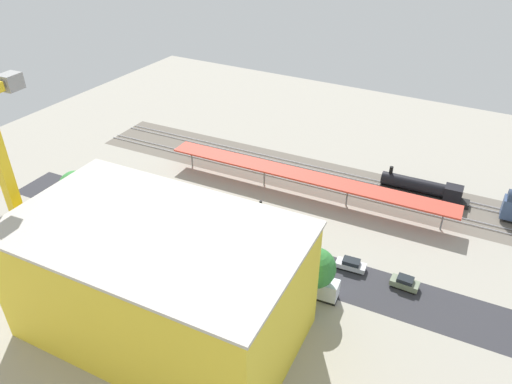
{
  "coord_description": "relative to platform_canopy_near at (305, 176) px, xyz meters",
  "views": [
    {
      "loc": [
        -31.11,
        57.0,
        49.48
      ],
      "look_at": [
        0.94,
        -1.01,
        7.8
      ],
      "focal_mm": 33.57,
      "sensor_mm": 36.0,
      "label": 1
    }
  ],
  "objects": [
    {
      "name": "traffic_light",
      "position": [
        1.28,
        15.11,
        0.33
      ],
      "size": [
        0.5,
        0.36,
        6.78
      ],
      "color": "#333333",
      "rests_on": "ground"
    },
    {
      "name": "platform_canopy_near",
      "position": [
        0.0,
        0.0,
        0.0
      ],
      "size": [
        56.35,
        7.13,
        4.35
      ],
      "color": "#C63D2D",
      "rests_on": "ground"
    },
    {
      "name": "street_tree_2",
      "position": [
        22.62,
        25.39,
        0.88
      ],
      "size": [
        5.19,
        5.19,
        7.63
      ],
      "color": "brown",
      "rests_on": "ground"
    },
    {
      "name": "box_truck_0",
      "position": [
        16.35,
        23.88,
        -2.34
      ],
      "size": [
        10.14,
        2.4,
        3.7
      ],
      "color": "black",
      "rests_on": "ground"
    },
    {
      "name": "ground_plane",
      "position": [
        1.54,
        15.52,
        -4.14
      ],
      "size": [
        154.84,
        154.84,
        0.0
      ],
      "primitive_type": "plane",
      "color": "#9E998C",
      "rests_on": "ground"
    },
    {
      "name": "street_tree_4",
      "position": [
        -12.65,
        25.04,
        1.81
      ],
      "size": [
        5.66,
        5.66,
        8.78
      ],
      "color": "brown",
      "rests_on": "ground"
    },
    {
      "name": "rail_bed",
      "position": [
        1.54,
        -7.26,
        -4.13
      ],
      "size": [
        97.35,
        18.82,
        0.01
      ],
      "primitive_type": "cube",
      "rotation": [
        0.0,
        0.0,
        0.05
      ],
      "color": "#665E54",
      "rests_on": "ground"
    },
    {
      "name": "locomotive",
      "position": [
        -20.45,
        -10.36,
        -2.41
      ],
      "size": [
        16.5,
        3.31,
        4.9
      ],
      "color": "black",
      "rests_on": "ground"
    },
    {
      "name": "street_tree_3",
      "position": [
        1.95,
        23.85,
        1.69
      ],
      "size": [
        5.64,
        5.64,
        8.66
      ],
      "color": "brown",
      "rests_on": "ground"
    },
    {
      "name": "construction_roof_slab",
      "position": [
        2.51,
        39.37,
        12.17
      ],
      "size": [
        36.35,
        22.34,
        0.4
      ],
      "primitive_type": "cube",
      "rotation": [
        0.0,
        0.0,
        0.05
      ],
      "color": "#B7B2A8",
      "rests_on": "construction_building"
    },
    {
      "name": "box_truck_2",
      "position": [
        13.28,
        24.25,
        -2.55
      ],
      "size": [
        9.07,
        3.03,
        3.24
      ],
      "color": "black",
      "rests_on": "ground"
    },
    {
      "name": "tower_crane",
      "position": [
        23.78,
        42.94,
        13.46
      ],
      "size": [
        3.64,
        20.98,
        30.77
      ],
      "color": "gray",
      "rests_on": "ground"
    },
    {
      "name": "street_asphalt",
      "position": [
        1.54,
        19.77,
        -4.13
      ],
      "size": [
        97.1,
        13.65,
        0.01
      ],
      "primitive_type": "cube",
      "rotation": [
        0.0,
        0.0,
        0.05
      ],
      "color": "#2D2D33",
      "rests_on": "ground"
    },
    {
      "name": "construction_building",
      "position": [
        2.51,
        39.37,
        3.92
      ],
      "size": [
        35.73,
        21.72,
        16.1
      ],
      "primitive_type": "cube",
      "rotation": [
        0.0,
        0.0,
        0.05
      ],
      "color": "yellow",
      "rests_on": "ground"
    },
    {
      "name": "parked_car_2",
      "position": [
        -7.03,
        16.38,
        -3.32
      ],
      "size": [
        4.68,
        1.92,
        1.86
      ],
      "color": "black",
      "rests_on": "ground"
    },
    {
      "name": "box_truck_1",
      "position": [
        -11.53,
        24.16,
        -2.55
      ],
      "size": [
        8.86,
        3.06,
        3.18
      ],
      "color": "black",
      "rests_on": "ground"
    },
    {
      "name": "parked_car_4",
      "position": [
        9.93,
        16.53,
        -3.36
      ],
      "size": [
        4.32,
        1.83,
        1.75
      ],
      "color": "black",
      "rests_on": "ground"
    },
    {
      "name": "track_rails",
      "position": [
        1.54,
        -7.26,
        -3.96
      ],
      "size": [
        96.67,
        12.39,
        0.12
      ],
      "color": "#9E9EA8",
      "rests_on": "ground"
    },
    {
      "name": "parked_car_1",
      "position": [
        -15.13,
        16.12,
        -3.36
      ],
      "size": [
        4.75,
        2.3,
        1.76
      ],
      "color": "black",
      "rests_on": "ground"
    },
    {
      "name": "street_tree_5",
      "position": [
        11.63,
        25.0,
        0.32
      ],
      "size": [
        5.05,
        5.05,
        6.99
      ],
      "color": "brown",
      "rests_on": "ground"
    },
    {
      "name": "street_tree_1",
      "position": [
        -6.0,
        24.25,
        0.74
      ],
      "size": [
        6.16,
        6.16,
        7.96
      ],
      "color": "brown",
      "rests_on": "ground"
    },
    {
      "name": "parked_car_3",
      "position": [
        2.33,
        16.56,
        -3.34
      ],
      "size": [
        4.28,
        1.86,
        1.79
      ],
      "color": "black",
      "rests_on": "ground"
    },
    {
      "name": "street_tree_0",
      "position": [
        33.94,
        24.37,
        0.59
      ],
      "size": [
        5.92,
        5.92,
        7.69
      ],
      "color": "brown",
      "rests_on": "ground"
    },
    {
      "name": "parked_car_0",
      "position": [
        -23.4,
        16.21,
        -3.33
      ],
      "size": [
        4.09,
        1.91,
        1.83
      ],
      "color": "black",
      "rests_on": "ground"
    }
  ]
}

